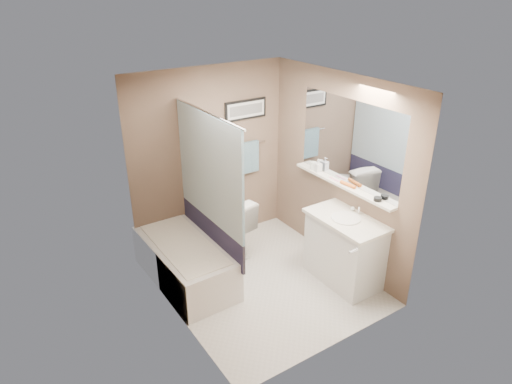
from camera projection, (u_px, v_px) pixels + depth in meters
ground at (263, 282)px, 5.52m from camera, size 2.50×2.50×0.00m
ceiling at (264, 85)px, 4.51m from camera, size 2.20×2.50×0.04m
wall_back at (210, 159)px, 5.94m from camera, size 2.20×0.04×2.40m
wall_front at (341, 241)px, 4.08m from camera, size 2.20×0.04×2.40m
wall_left at (173, 218)px, 4.47m from camera, size 0.04×2.50×2.40m
wall_right at (337, 172)px, 5.55m from camera, size 0.04×2.50×2.40m
tile_surround at (154, 217)px, 4.93m from camera, size 0.02×1.55×2.00m
curtain_rod at (206, 112)px, 4.83m from camera, size 0.02×1.55×0.02m
curtain_upper at (209, 169)px, 5.10m from camera, size 0.03×1.45×1.28m
curtain_lower at (212, 233)px, 5.45m from camera, size 0.03×1.45×0.36m
mirror at (349, 142)px, 5.26m from camera, size 0.02×1.60×1.00m
shelf at (342, 185)px, 5.46m from camera, size 0.12×1.60×0.03m
towel_bar at (247, 145)px, 6.16m from camera, size 0.60×0.02×0.02m
towel at (248, 158)px, 6.22m from camera, size 0.34×0.05×0.44m
art_frame at (246, 110)px, 5.97m from camera, size 0.62×0.02×0.26m
art_mat at (246, 110)px, 5.96m from camera, size 0.56×0.00×0.20m
art_image at (246, 110)px, 5.96m from camera, size 0.50×0.00×0.13m
door at (382, 243)px, 4.43m from camera, size 0.80×0.02×2.00m
door_handle at (353, 251)px, 4.30m from camera, size 0.10×0.02×0.02m
bathtub at (185, 262)px, 5.46m from camera, size 0.74×1.52×0.50m
tub_rim at (184, 245)px, 5.36m from camera, size 0.56×1.36×0.02m
toilet at (225, 226)px, 5.95m from camera, size 0.60×0.88×0.82m
vanity at (344, 251)px, 5.42m from camera, size 0.51×0.90×0.80m
countertop at (347, 220)px, 5.24m from camera, size 0.54×0.96×0.04m
sink_basin at (346, 218)px, 5.22m from camera, size 0.34×0.34×0.01m
faucet_spout at (359, 210)px, 5.30m from camera, size 0.02×0.02×0.10m
faucet_knob at (353, 209)px, 5.39m from camera, size 0.05×0.05×0.05m
candle_bowl_near at (378, 199)px, 5.01m from camera, size 0.09×0.09×0.04m
hair_brush_front at (348, 185)px, 5.36m from camera, size 0.06×0.22×0.04m
pink_comb at (334, 179)px, 5.55m from camera, size 0.03×0.16×0.01m
glass_jar at (313, 166)px, 5.83m from camera, size 0.08×0.08×0.10m
soap_bottle at (318, 166)px, 5.75m from camera, size 0.08×0.09×0.17m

